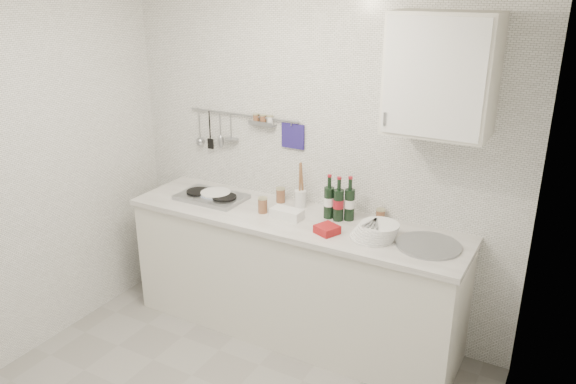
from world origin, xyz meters
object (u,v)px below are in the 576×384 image
at_px(wall_cabinet, 441,75).
at_px(plate_stack_hob, 214,195).
at_px(plate_stack_sink, 376,231).
at_px(wine_bottles, 339,198).
at_px(utensil_crock, 300,196).

distance_m(wall_cabinet, plate_stack_hob, 1.89).
height_order(plate_stack_sink, wine_bottles, wine_bottles).
xyz_separation_m(wall_cabinet, plate_stack_sink, (-0.28, -0.17, -0.98)).
bearing_deg(wine_bottles, utensil_crock, 168.07).
bearing_deg(wall_cabinet, plate_stack_sink, -149.39).
height_order(wine_bottles, utensil_crock, utensil_crock).
xyz_separation_m(plate_stack_sink, utensil_crock, (-0.66, 0.23, 0.03)).
bearing_deg(wall_cabinet, utensil_crock, 175.96).
relative_size(wall_cabinet, wine_bottles, 2.26).
bearing_deg(plate_stack_sink, plate_stack_hob, 176.71).
height_order(plate_stack_hob, plate_stack_sink, plate_stack_sink).
relative_size(plate_stack_sink, utensil_crock, 0.89).
distance_m(plate_stack_sink, utensil_crock, 0.70).
bearing_deg(utensil_crock, wine_bottles, -11.93).
distance_m(plate_stack_hob, utensil_crock, 0.67).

